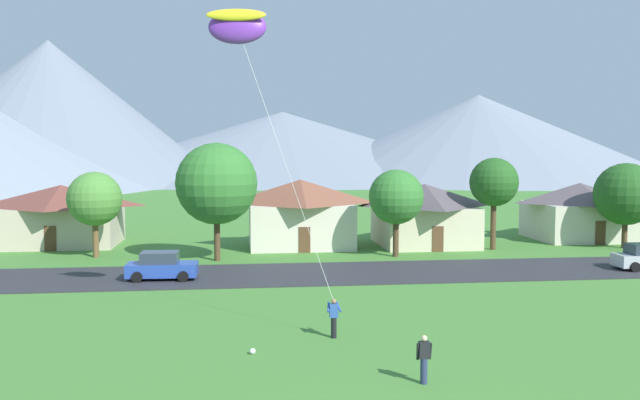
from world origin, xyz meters
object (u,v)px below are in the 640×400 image
object	(u,v)px
house_left_center	(424,213)
tree_center	(396,197)
soccer_ball	(253,351)
house_leftmost	(62,214)
tree_left_of_center	(216,184)
house_right_center	(301,212)
tree_near_right	(95,199)
tree_near_left	(494,183)
house_rightmost	(579,210)
tree_right_of_center	(626,194)
parked_car_blue_mid_west	(162,266)
watcher_person	(424,358)
kite_flyer_with_kite	(240,35)

from	to	relation	value
house_left_center	tree_center	world-z (taller)	tree_center
house_left_center	soccer_ball	xyz separation A→B (m)	(-14.86, -28.76, -2.51)
house_leftmost	tree_left_of_center	world-z (taller)	tree_left_of_center
house_right_center	tree_near_right	world-z (taller)	tree_near_right
tree_near_right	soccer_ball	world-z (taller)	tree_near_right
house_leftmost	tree_near_left	world-z (taller)	tree_near_left
house_rightmost	soccer_ball	bearing A→B (deg)	-133.81
tree_near_left	tree_right_of_center	distance (m)	10.89
parked_car_blue_mid_west	tree_right_of_center	bearing A→B (deg)	14.86
house_rightmost	tree_near_left	xyz separation A→B (m)	(-9.86, -5.12, 2.74)
house_rightmost	tree_near_right	xyz separation A→B (m)	(-40.37, -5.36, 1.72)
tree_near_right	soccer_ball	bearing A→B (deg)	-66.68
house_rightmost	watcher_person	size ratio (longest dim) A/B	5.11
watcher_person	tree_right_of_center	bearing A→B (deg)	49.70
tree_center	tree_near_left	bearing A→B (deg)	16.82
soccer_ball	house_left_center	bearing A→B (deg)	62.67
house_leftmost	tree_right_of_center	distance (m)	46.06
house_rightmost	tree_center	world-z (taller)	tree_center
house_leftmost	tree_left_of_center	bearing A→B (deg)	-36.52
house_right_center	house_rightmost	bearing A→B (deg)	4.13
house_leftmost	tree_near_left	size ratio (longest dim) A/B	1.35
house_left_center	house_rightmost	size ratio (longest dim) A/B	0.98
house_right_center	tree_center	world-z (taller)	tree_center
tree_near_left	watcher_person	bearing A→B (deg)	-115.10
house_leftmost	tree_near_left	xyz separation A→B (m)	(34.62, -6.79, 2.73)
tree_near_left	tree_left_of_center	world-z (taller)	tree_left_of_center
tree_left_of_center	parked_car_blue_mid_west	xyz separation A→B (m)	(-3.13, -7.05, -4.64)
house_rightmost	tree_left_of_center	xyz separation A→B (m)	(-31.44, -7.98, 2.92)
tree_near_right	soccer_ball	size ratio (longest dim) A/B	26.31
house_left_center	tree_near_right	bearing A→B (deg)	-172.45
house_rightmost	tree_near_left	size ratio (longest dim) A/B	1.18
house_right_center	tree_near_right	distance (m)	15.95
kite_flyer_with_kite	parked_car_blue_mid_west	bearing A→B (deg)	113.18
kite_flyer_with_kite	house_leftmost	bearing A→B (deg)	117.78
tree_center	soccer_ball	distance (m)	25.91
soccer_ball	house_right_center	bearing A→B (deg)	81.03
house_rightmost	kite_flyer_with_kite	distance (m)	41.02
kite_flyer_with_kite	watcher_person	xyz separation A→B (m)	(6.06, -8.54, -12.10)
house_leftmost	tree_center	bearing A→B (deg)	-19.69
house_right_center	tree_left_of_center	bearing A→B (deg)	-136.67
house_right_center	watcher_person	xyz separation A→B (m)	(1.15, -32.94, -1.97)
house_right_center	watcher_person	world-z (taller)	house_right_center
house_right_center	kite_flyer_with_kite	size ratio (longest dim) A/B	0.63
house_leftmost	soccer_ball	bearing A→B (deg)	-65.09
tree_near_right	watcher_person	world-z (taller)	tree_near_right
tree_near_left	watcher_person	world-z (taller)	tree_near_left
house_rightmost	parked_car_blue_mid_west	size ratio (longest dim) A/B	2.00
house_right_center	kite_flyer_with_kite	xyz separation A→B (m)	(-4.91, -24.41, 10.13)
tree_center	parked_car_blue_mid_west	distance (m)	18.17
house_right_center	tree_center	distance (m)	8.94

